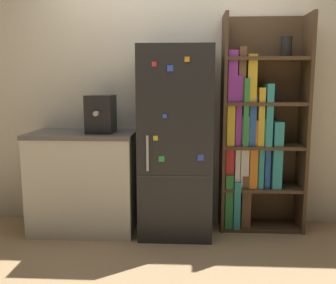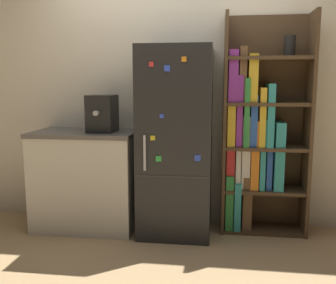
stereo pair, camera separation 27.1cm
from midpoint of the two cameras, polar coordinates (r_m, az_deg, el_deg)
ground_plane at (r=3.49m, az=3.15°, el=-14.33°), size 16.00×16.00×0.00m
wall_back at (r=3.68m, az=3.91°, el=7.70°), size 8.00×0.05×2.60m
refrigerator at (r=3.40m, az=3.47°, el=-0.04°), size 0.64×0.62×1.70m
bookshelf at (r=3.57m, az=15.33°, el=0.96°), size 0.77×0.34×1.99m
kitchen_counter at (r=3.65m, az=-10.22°, el=-5.63°), size 0.97×0.59×0.93m
espresso_machine at (r=3.48m, az=-7.80°, el=4.32°), size 0.24×0.35×0.34m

